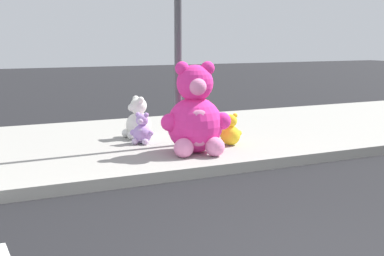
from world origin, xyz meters
TOP-DOWN VIEW (x-y plane):
  - sidewalk at (0.00, 5.20)m, footprint 28.00×4.40m
  - sign_pole at (1.00, 4.40)m, footprint 0.56×0.11m
  - plush_pink_large at (0.99, 3.81)m, footprint 0.97×0.92m
  - plush_white at (0.66, 5.27)m, footprint 0.47×0.53m
  - plush_yellow at (1.72, 4.08)m, footprint 0.37×0.35m
  - plush_lavender at (0.55, 4.78)m, footprint 0.34×0.35m

SIDE VIEW (x-z plane):
  - sidewalk at x=0.00m, z-range 0.00..0.15m
  - plush_lavender at x=0.55m, z-range 0.10..0.59m
  - plush_yellow at x=1.72m, z-range 0.10..0.59m
  - plush_white at x=0.66m, z-range 0.08..0.77m
  - plush_pink_large at x=0.99m, z-range 0.02..1.32m
  - sign_pole at x=1.00m, z-range 0.25..3.45m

